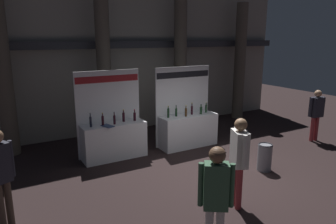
{
  "coord_description": "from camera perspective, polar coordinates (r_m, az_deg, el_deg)",
  "views": [
    {
      "loc": [
        -4.63,
        -5.71,
        3.29
      ],
      "look_at": [
        -0.64,
        1.26,
        1.38
      ],
      "focal_mm": 33.43,
      "sensor_mm": 36.0,
      "label": 1
    }
  ],
  "objects": [
    {
      "name": "exhibitor_booth_1",
      "position": [
        9.68,
        3.59,
        -2.71
      ],
      "size": [
        1.9,
        0.66,
        2.44
      ],
      "color": "white",
      "rests_on": "ground_plane"
    },
    {
      "name": "visitor_3",
      "position": [
        4.71,
        8.71,
        -14.72
      ],
      "size": [
        0.45,
        0.38,
        1.82
      ],
      "rotation": [
        0.0,
        0.0,
        5.69
      ],
      "color": "silver",
      "rests_on": "ground_plane"
    },
    {
      "name": "hall_colonnade",
      "position": [
        11.32,
        -5.71,
        10.38
      ],
      "size": [
        12.63,
        1.12,
        5.56
      ],
      "color": "gray",
      "rests_on": "ground_plane"
    },
    {
      "name": "ground_plane",
      "position": [
        8.06,
        8.58,
        -10.88
      ],
      "size": [
        25.26,
        25.26,
        0.0
      ],
      "primitive_type": "plane",
      "color": "black"
    },
    {
      "name": "visitor_1",
      "position": [
        11.1,
        25.42,
        0.24
      ],
      "size": [
        0.58,
        0.3,
        1.68
      ],
      "rotation": [
        0.0,
        0.0,
        6.18
      ],
      "color": "maroon",
      "rests_on": "ground_plane"
    },
    {
      "name": "visitor_0",
      "position": [
        6.22,
        12.85,
        -7.49
      ],
      "size": [
        0.4,
        0.56,
        1.82
      ],
      "rotation": [
        0.0,
        0.0,
        1.16
      ],
      "color": "maroon",
      "rests_on": "ground_plane"
    },
    {
      "name": "trash_bin",
      "position": [
        8.35,
        17.2,
        -7.88
      ],
      "size": [
        0.36,
        0.36,
        0.7
      ],
      "color": "slate",
      "rests_on": "ground_plane"
    },
    {
      "name": "visitor_4",
      "position": [
        6.12,
        -28.25,
        -9.49
      ],
      "size": [
        0.46,
        0.33,
        1.82
      ],
      "rotation": [
        0.0,
        0.0,
        3.52
      ],
      "color": "#47382D",
      "rests_on": "ground_plane"
    },
    {
      "name": "exhibitor_booth_0",
      "position": [
        8.85,
        -9.92,
        -4.45
      ],
      "size": [
        1.85,
        0.74,
        2.42
      ],
      "color": "white",
      "rests_on": "ground_plane"
    }
  ]
}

